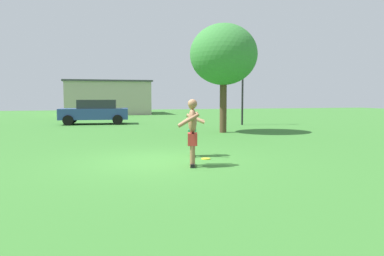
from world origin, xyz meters
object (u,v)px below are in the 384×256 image
at_px(player_near, 192,131).
at_px(player_in_green, 192,128).
at_px(frisbee, 206,159).
at_px(car_blue_near_post, 95,111).
at_px(tree_left_field, 224,55).
at_px(lamp_post, 243,74).

relative_size(player_near, player_in_green, 1.06).
distance_m(player_in_green, frisbee, 1.04).
relative_size(player_near, frisbee, 6.58).
bearing_deg(player_in_green, car_blue_near_post, 101.42).
distance_m(frisbee, tree_left_field, 8.67).
relative_size(car_blue_near_post, tree_left_field, 0.83).
height_order(frisbee, car_blue_near_post, car_blue_near_post).
relative_size(car_blue_near_post, lamp_post, 0.86).
distance_m(player_near, lamp_post, 14.15).
height_order(lamp_post, tree_left_field, tree_left_field).
relative_size(player_in_green, car_blue_near_post, 0.37).
relative_size(player_in_green, lamp_post, 0.32).
bearing_deg(lamp_post, car_blue_near_post, 160.97).
height_order(player_near, player_in_green, player_near).
height_order(player_near, frisbee, player_near).
height_order(player_near, tree_left_field, tree_left_field).
xyz_separation_m(frisbee, lamp_post, (5.92, 11.39, 3.19)).
bearing_deg(car_blue_near_post, player_near, -81.13).
bearing_deg(frisbee, player_in_green, 113.57).
height_order(player_in_green, lamp_post, lamp_post).
height_order(player_in_green, car_blue_near_post, player_in_green).
height_order(frisbee, tree_left_field, tree_left_field).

